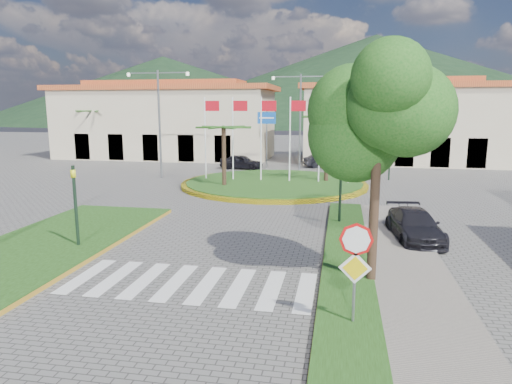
% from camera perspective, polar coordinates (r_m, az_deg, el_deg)
% --- Properties ---
extents(ground, '(160.00, 160.00, 0.00)m').
position_cam_1_polar(ground, '(11.05, -15.66, -18.54)').
color(ground, slate).
rests_on(ground, ground).
extents(sidewalk_right, '(4.00, 28.00, 0.15)m').
position_cam_1_polar(sidewalk_right, '(11.90, 17.49, -16.00)').
color(sidewalk_right, gray).
rests_on(sidewalk_right, ground).
extents(verge_right, '(1.60, 28.00, 0.18)m').
position_cam_1_polar(verge_right, '(11.80, 11.48, -15.86)').
color(verge_right, '#1F4012').
rests_on(verge_right, ground).
extents(median_left, '(5.00, 14.00, 0.18)m').
position_cam_1_polar(median_left, '(18.99, -25.44, -6.43)').
color(median_left, '#1F4012').
rests_on(median_left, ground).
extents(crosswalk, '(8.00, 3.00, 0.01)m').
position_cam_1_polar(crosswalk, '(14.38, -8.51, -11.18)').
color(crosswalk, silver).
rests_on(crosswalk, ground).
extents(roundabout_island, '(12.70, 12.70, 6.00)m').
position_cam_1_polar(roundabout_island, '(31.34, 2.27, 1.11)').
color(roundabout_island, yellow).
rests_on(roundabout_island, ground).
extents(stop_sign, '(0.80, 0.11, 2.65)m').
position_cam_1_polar(stop_sign, '(11.13, 12.33, -8.08)').
color(stop_sign, slate).
rests_on(stop_sign, ground).
extents(deciduous_tree, '(3.60, 3.60, 6.80)m').
position_cam_1_polar(deciduous_tree, '(13.63, 15.11, 9.67)').
color(deciduous_tree, black).
rests_on(deciduous_tree, ground).
extents(traffic_light_left, '(0.15, 0.18, 3.20)m').
position_cam_1_polar(traffic_light_left, '(18.25, -21.67, -0.82)').
color(traffic_light_left, black).
rests_on(traffic_light_left, ground).
extents(traffic_light_right, '(0.15, 0.18, 3.20)m').
position_cam_1_polar(traffic_light_right, '(20.86, 10.53, 1.10)').
color(traffic_light_right, black).
rests_on(traffic_light_right, ground).
extents(traffic_light_far, '(0.18, 0.15, 3.20)m').
position_cam_1_polar(traffic_light_far, '(34.93, 16.41, 4.59)').
color(traffic_light_far, black).
rests_on(traffic_light_far, ground).
extents(direction_sign_west, '(1.60, 0.14, 5.20)m').
position_cam_1_polar(direction_sign_west, '(40.13, 1.34, 8.00)').
color(direction_sign_west, slate).
rests_on(direction_sign_west, ground).
extents(direction_sign_east, '(1.60, 0.14, 5.20)m').
position_cam_1_polar(direction_sign_east, '(39.63, 8.56, 7.86)').
color(direction_sign_east, slate).
rests_on(direction_sign_east, ground).
extents(street_lamp_centre, '(4.80, 0.16, 8.00)m').
position_cam_1_polar(street_lamp_centre, '(38.76, 5.55, 9.29)').
color(street_lamp_centre, slate).
rests_on(street_lamp_centre, ground).
extents(street_lamp_west, '(4.80, 0.16, 8.00)m').
position_cam_1_polar(street_lamp_west, '(35.28, -11.99, 9.00)').
color(street_lamp_west, slate).
rests_on(street_lamp_west, ground).
extents(building_left, '(23.32, 9.54, 8.05)m').
position_cam_1_polar(building_left, '(50.15, -11.13, 8.74)').
color(building_left, beige).
rests_on(building_left, ground).
extents(building_right, '(19.08, 9.54, 8.05)m').
position_cam_1_polar(building_right, '(46.94, 17.57, 8.34)').
color(building_right, beige).
rests_on(building_right, ground).
extents(hill_far_west, '(140.00, 140.00, 22.00)m').
position_cam_1_polar(hill_far_west, '(160.16, -11.44, 12.36)').
color(hill_far_west, black).
rests_on(hill_far_west, ground).
extents(hill_far_mid, '(180.00, 180.00, 30.00)m').
position_cam_1_polar(hill_far_mid, '(169.20, 14.60, 13.48)').
color(hill_far_mid, black).
rests_on(hill_far_mid, ground).
extents(hill_near_back, '(110.00, 110.00, 16.00)m').
position_cam_1_polar(hill_near_back, '(139.37, 4.77, 11.60)').
color(hill_near_back, black).
rests_on(hill_near_back, ground).
extents(white_van, '(4.88, 3.29, 1.24)m').
position_cam_1_polar(white_van, '(46.44, -7.18, 4.67)').
color(white_van, white).
rests_on(white_van, ground).
extents(car_dark_a, '(3.85, 1.89, 1.26)m').
position_cam_1_polar(car_dark_a, '(39.80, -1.84, 3.79)').
color(car_dark_a, black).
rests_on(car_dark_a, ground).
extents(car_dark_b, '(3.74, 2.43, 1.16)m').
position_cam_1_polar(car_dark_b, '(41.56, 8.46, 3.90)').
color(car_dark_b, black).
rests_on(car_dark_b, ground).
extents(car_side_right, '(2.20, 4.35, 1.21)m').
position_cam_1_polar(car_side_right, '(19.57, 19.21, -3.94)').
color(car_side_right, black).
rests_on(car_side_right, ground).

